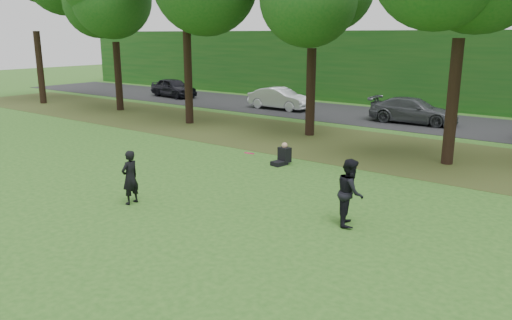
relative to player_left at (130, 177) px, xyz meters
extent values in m
plane|color=#28581B|center=(1.86, -2.14, -0.78)|extent=(120.00, 120.00, 0.00)
cube|color=#473719|center=(1.86, 10.86, -0.78)|extent=(60.00, 7.00, 0.01)
cube|color=black|center=(1.86, 18.86, -0.77)|extent=(70.00, 7.00, 0.02)
cube|color=#175017|center=(1.86, 24.86, 1.72)|extent=(70.00, 3.00, 5.00)
imported|color=black|center=(0.00, 0.00, 0.00)|extent=(0.42, 0.60, 1.57)
imported|color=black|center=(5.75, 2.32, 0.08)|extent=(0.97, 1.05, 1.73)
imported|color=black|center=(-17.33, 18.28, -0.04)|extent=(4.43, 2.27, 1.44)
imported|color=#B3B7BC|center=(-7.12, 17.90, -0.07)|extent=(4.22, 1.49, 1.39)
imported|color=#43464B|center=(1.64, 18.02, -0.08)|extent=(4.82, 2.21, 1.37)
cylinder|color=#E21355|center=(3.17, 1.47, 0.89)|extent=(0.38, 0.37, 0.12)
cube|color=black|center=(0.95, 6.14, -0.70)|extent=(0.50, 0.62, 0.16)
cube|color=black|center=(1.00, 6.42, -0.42)|extent=(0.48, 0.41, 0.56)
sphere|color=tan|center=(1.00, 6.42, -0.06)|extent=(0.22, 0.22, 0.22)
cylinder|color=black|center=(-22.14, 10.26, 1.69)|extent=(0.44, 0.44, 4.96)
cylinder|color=black|center=(-15.14, 11.46, 1.36)|extent=(0.44, 0.44, 4.28)
cylinder|color=black|center=(-8.14, 10.66, 1.76)|extent=(0.44, 0.44, 5.08)
cylinder|color=black|center=(-1.14, 11.76, 1.27)|extent=(0.44, 0.44, 4.12)
cylinder|color=black|center=(5.86, 10.16, 1.53)|extent=(0.44, 0.44, 4.62)
camera|label=1|loc=(11.12, -8.72, 3.97)|focal=35.00mm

